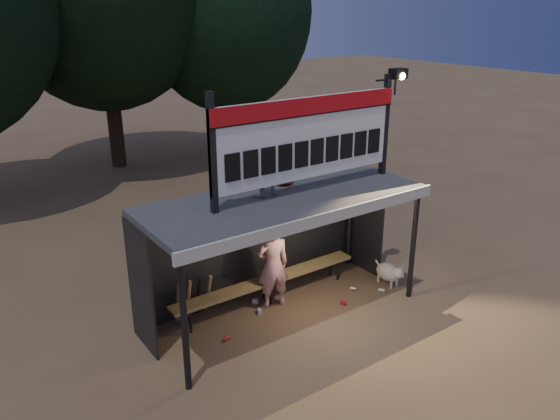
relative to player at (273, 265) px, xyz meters
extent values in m
plane|color=brown|center=(-0.01, -0.36, -0.85)|extent=(80.00, 80.00, 0.00)
imported|color=white|center=(0.00, 0.00, 0.00)|extent=(0.70, 0.53, 1.70)
imported|color=gray|center=(-0.32, -0.13, 2.02)|extent=(0.55, 0.44, 1.10)
imported|color=#A72219|center=(0.36, 0.16, 1.90)|extent=(0.44, 0.31, 0.86)
cube|color=#373739|center=(-0.01, -0.36, 1.41)|extent=(5.00, 2.00, 0.12)
cube|color=beige|center=(-0.01, -1.38, 1.37)|extent=(5.10, 0.06, 0.20)
cylinder|color=black|center=(-2.41, -1.26, 0.25)|extent=(0.10, 0.10, 2.20)
cylinder|color=black|center=(2.39, -1.26, 0.25)|extent=(0.10, 0.10, 2.20)
cylinder|color=black|center=(-2.41, 0.54, 0.25)|extent=(0.10, 0.10, 2.20)
cylinder|color=black|center=(2.39, 0.54, 0.25)|extent=(0.10, 0.10, 2.20)
cube|color=black|center=(-0.01, 0.64, 0.25)|extent=(5.00, 0.04, 2.20)
cube|color=black|center=(-2.51, 0.14, 0.25)|extent=(0.04, 1.00, 2.20)
cube|color=black|center=(2.49, 0.14, 0.25)|extent=(0.04, 1.00, 2.20)
cylinder|color=black|center=(-0.01, 0.64, 1.30)|extent=(5.00, 0.06, 0.06)
cube|color=black|center=(-1.36, -0.36, 2.42)|extent=(0.10, 0.10, 1.90)
cube|color=black|center=(2.34, -0.36, 2.42)|extent=(0.10, 0.10, 1.90)
cube|color=white|center=(0.49, -0.36, 2.42)|extent=(3.80, 0.08, 1.40)
cube|color=red|center=(0.49, -0.41, 2.98)|extent=(3.80, 0.04, 0.28)
cube|color=black|center=(0.49, -0.42, 2.83)|extent=(3.80, 0.02, 0.03)
cube|color=black|center=(-1.04, -0.41, 2.17)|extent=(0.27, 0.03, 0.45)
cube|color=black|center=(-0.70, -0.41, 2.17)|extent=(0.27, 0.03, 0.45)
cube|color=black|center=(-0.36, -0.41, 2.17)|extent=(0.27, 0.03, 0.45)
cube|color=black|center=(-0.02, -0.41, 2.17)|extent=(0.27, 0.03, 0.45)
cube|color=black|center=(0.32, -0.41, 2.17)|extent=(0.27, 0.03, 0.45)
cube|color=black|center=(0.66, -0.41, 2.17)|extent=(0.27, 0.03, 0.45)
cube|color=black|center=(1.00, -0.41, 2.17)|extent=(0.27, 0.03, 0.45)
cube|color=black|center=(1.34, -0.41, 2.17)|extent=(0.27, 0.03, 0.45)
cube|color=black|center=(1.68, -0.41, 2.17)|extent=(0.27, 0.03, 0.45)
cube|color=black|center=(2.02, -0.41, 2.17)|extent=(0.27, 0.03, 0.45)
cylinder|color=black|center=(2.29, -0.36, 3.27)|extent=(0.50, 0.04, 0.04)
cylinder|color=black|center=(2.54, -0.36, 3.12)|extent=(0.04, 0.04, 0.30)
cube|color=black|center=(2.54, -0.41, 3.37)|extent=(0.30, 0.22, 0.18)
sphere|color=#FFD88C|center=(2.54, -0.50, 3.33)|extent=(0.14, 0.14, 0.14)
cube|color=olive|center=(-0.01, 0.19, -0.40)|extent=(4.00, 0.35, 0.06)
cylinder|color=black|center=(-1.71, 0.07, -0.63)|extent=(0.05, 0.05, 0.45)
cylinder|color=black|center=(-1.71, 0.31, -0.63)|extent=(0.05, 0.05, 0.45)
cylinder|color=black|center=(-0.01, 0.07, -0.63)|extent=(0.05, 0.05, 0.45)
cylinder|color=black|center=(-0.01, 0.31, -0.63)|extent=(0.05, 0.05, 0.45)
cylinder|color=black|center=(1.69, 0.07, -0.63)|extent=(0.05, 0.05, 0.45)
cylinder|color=black|center=(1.69, 0.31, -0.63)|extent=(0.05, 0.05, 0.45)
cylinder|color=black|center=(0.99, 11.14, 1.24)|extent=(0.50, 0.50, 4.18)
cylinder|color=#311F16|center=(4.99, 10.14, 0.91)|extent=(0.50, 0.50, 3.52)
ellipsoid|color=black|center=(4.99, 10.14, 4.35)|extent=(6.08, 6.08, 7.04)
ellipsoid|color=beige|center=(2.41, -0.66, -0.58)|extent=(0.36, 0.58, 0.36)
sphere|color=white|center=(2.41, -0.94, -0.49)|extent=(0.22, 0.22, 0.22)
cone|color=beige|center=(2.41, -1.04, -0.51)|extent=(0.10, 0.10, 0.10)
cone|color=beige|center=(2.36, -0.96, -0.39)|extent=(0.06, 0.06, 0.07)
cone|color=silver|center=(2.46, -0.96, -0.39)|extent=(0.06, 0.06, 0.07)
cylinder|color=beige|center=(2.33, -0.84, -0.76)|extent=(0.05, 0.05, 0.18)
cylinder|color=white|center=(2.49, -0.84, -0.76)|extent=(0.05, 0.05, 0.18)
cylinder|color=beige|center=(2.33, -0.48, -0.76)|extent=(0.05, 0.05, 0.18)
cylinder|color=beige|center=(2.49, -0.48, -0.76)|extent=(0.05, 0.05, 0.18)
cylinder|color=silver|center=(2.41, -0.36, -0.51)|extent=(0.04, 0.16, 0.14)
cylinder|color=#A7764E|center=(-1.75, 0.46, -0.42)|extent=(0.08, 0.27, 0.84)
cylinder|color=#997847|center=(-1.55, 0.46, -0.42)|extent=(0.07, 0.30, 0.83)
cylinder|color=black|center=(-1.35, 0.46, -0.42)|extent=(0.08, 0.33, 0.83)
cylinder|color=#987747|center=(-1.15, 0.46, -0.42)|extent=(0.07, 0.35, 0.82)
cube|color=#A91D1D|center=(1.10, -0.77, -0.81)|extent=(0.12, 0.12, 0.08)
cylinder|color=silver|center=(1.65, -0.45, -0.82)|extent=(0.12, 0.14, 0.07)
cube|color=beige|center=(-0.24, 0.26, -0.81)|extent=(0.11, 0.12, 0.08)
cylinder|color=#B31E1E|center=(-1.32, -0.51, -0.82)|extent=(0.13, 0.09, 0.07)
cube|color=#AEADB2|center=(-0.38, -0.09, -0.81)|extent=(0.10, 0.12, 0.08)
cylinder|color=beige|center=(2.07, -0.83, -0.82)|extent=(0.12, 0.14, 0.07)
camera|label=1|loc=(-5.18, -7.55, 4.56)|focal=35.00mm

